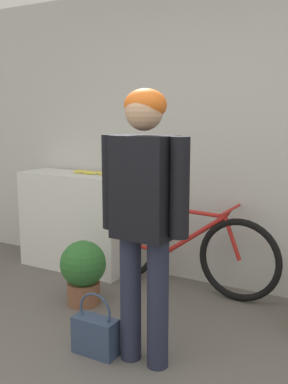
# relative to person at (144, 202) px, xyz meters

# --- Properties ---
(wall_back) EXTENTS (8.00, 0.07, 2.60)m
(wall_back) POSITION_rel_person_xyz_m (0.06, 1.45, 0.30)
(wall_back) COLOR silver
(wall_back) RESTS_ON ground_plane
(side_shelf) EXTENTS (1.10, 0.43, 0.94)m
(side_shelf) POSITION_rel_person_xyz_m (-1.43, 1.19, -0.54)
(side_shelf) COLOR white
(side_shelf) RESTS_ON ground_plane
(person) EXTENTS (0.56, 0.25, 1.65)m
(person) POSITION_rel_person_xyz_m (0.00, 0.00, 0.00)
(person) COLOR #23283D
(person) RESTS_ON ground_plane
(bicycle) EXTENTS (1.79, 0.46, 0.76)m
(bicycle) POSITION_rel_person_xyz_m (-0.33, 1.18, -0.64)
(bicycle) COLOR black
(bicycle) RESTS_ON ground_plane
(banana) EXTENTS (0.37, 0.10, 0.04)m
(banana) POSITION_rel_person_xyz_m (-1.28, 1.20, -0.05)
(banana) COLOR #EAD64C
(banana) RESTS_ON side_shelf
(handbag) EXTENTS (0.29, 0.13, 0.41)m
(handbag) POSITION_rel_person_xyz_m (-0.31, -0.07, -0.87)
(handbag) COLOR #334260
(handbag) RESTS_ON ground_plane
(potted_plant) EXTENTS (0.37, 0.37, 0.52)m
(potted_plant) POSITION_rel_person_xyz_m (-0.84, 0.51, -0.72)
(potted_plant) COLOR brown
(potted_plant) RESTS_ON ground_plane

